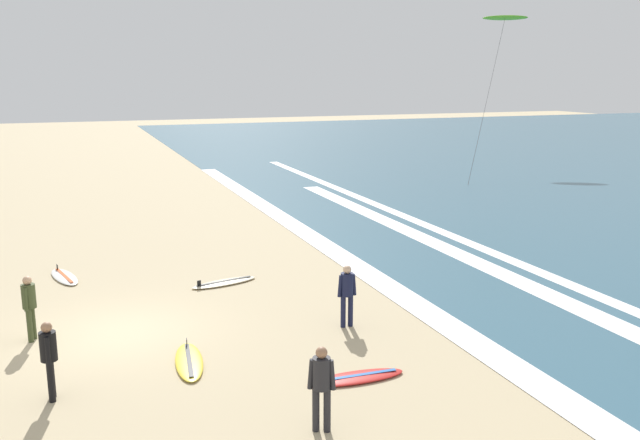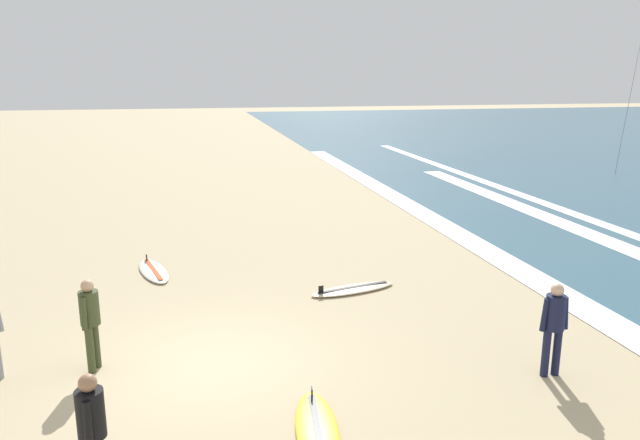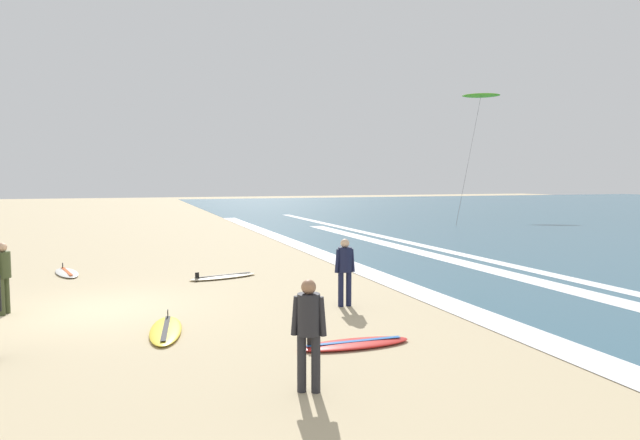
# 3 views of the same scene
# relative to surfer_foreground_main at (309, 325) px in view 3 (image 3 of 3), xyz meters

# --- Properties ---
(ground_plane) EXTENTS (160.00, 160.00, 0.00)m
(ground_plane) POSITION_rel_surfer_foreground_main_xyz_m (-6.06, -3.05, -0.96)
(ground_plane) COLOR tan
(wave_foam_shoreline) EXTENTS (53.72, 0.93, 0.01)m
(wave_foam_shoreline) POSITION_rel_surfer_foreground_main_xyz_m (-7.22, 4.81, -0.94)
(wave_foam_shoreline) COLOR white
(wave_foam_shoreline) RESTS_ON ocean_surface
(wave_foam_mid_break) EXTENTS (41.50, 0.87, 0.01)m
(wave_foam_mid_break) POSITION_rel_surfer_foreground_main_xyz_m (-4.19, 8.80, -0.94)
(wave_foam_mid_break) COLOR white
(wave_foam_mid_break) RESTS_ON ocean_surface
(wave_foam_outer_break) EXTENTS (57.05, 0.59, 0.01)m
(wave_foam_outer_break) POSITION_rel_surfer_foreground_main_xyz_m (-7.77, 10.03, -0.94)
(wave_foam_outer_break) COLOR white
(wave_foam_outer_break) RESTS_ON ocean_surface
(surfer_foreground_main) EXTENTS (0.32, 0.49, 1.60)m
(surfer_foreground_main) POSITION_rel_surfer_foreground_main_xyz_m (0.00, 0.00, 0.00)
(surfer_foreground_main) COLOR #232328
(surfer_foreground_main) RESTS_ON ground
(surfer_background_far) EXTENTS (0.32, 0.51, 1.60)m
(surfer_background_far) POSITION_rel_surfer_foreground_main_xyz_m (-4.51, 2.40, 0.00)
(surfer_background_far) COLOR #141938
(surfer_background_far) RESTS_ON ground
(surfer_mid_group) EXTENTS (0.51, 0.32, 1.60)m
(surfer_mid_group) POSITION_rel_surfer_foreground_main_xyz_m (-6.34, -4.99, 0.00)
(surfer_mid_group) COLOR #384223
(surfer_mid_group) RESTS_ON ground
(surfboard_left_pile) EXTENTS (2.18, 1.10, 0.25)m
(surfboard_left_pile) POSITION_rel_surfer_foreground_main_xyz_m (-11.41, -4.26, -0.91)
(surfboard_left_pile) COLOR silver
(surfboard_left_pile) RESTS_ON ground
(surfboard_right_spare) EXTENTS (2.15, 0.83, 0.25)m
(surfboard_right_spare) POSITION_rel_surfer_foreground_main_xyz_m (-3.70, -1.72, -0.91)
(surfboard_right_spare) COLOR yellow
(surfboard_right_spare) RESTS_ON ground
(surfboard_foreground_flat) EXTENTS (0.67, 2.12, 0.25)m
(surfboard_foreground_flat) POSITION_rel_surfer_foreground_main_xyz_m (-1.67, 1.41, -0.91)
(surfboard_foreground_flat) COLOR red
(surfboard_foreground_flat) RESTS_ON ground
(surfboard_near_water) EXTENTS (1.06, 2.18, 0.25)m
(surfboard_near_water) POSITION_rel_surfer_foreground_main_xyz_m (-9.07, 0.28, -0.91)
(surfboard_near_water) COLOR beige
(surfboard_near_water) RESTS_ON ground
(kite_lime_mid_center) EXTENTS (10.84, 10.43, 10.44)m
(kite_lime_mid_center) POSITION_rel_surfer_foreground_main_xyz_m (-31.98, 26.27, 9.18)
(kite_lime_mid_center) COLOR #70C628
(kite_lime_mid_center) RESTS_ON ground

